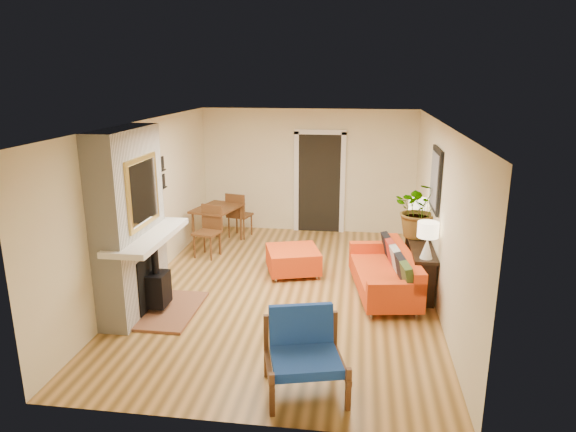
# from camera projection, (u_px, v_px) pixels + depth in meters

# --- Properties ---
(room_shell) EXTENTS (6.50, 6.50, 6.50)m
(room_shell) POSITION_uv_depth(u_px,v_px,m) (335.00, 180.00, 10.19)
(room_shell) COLOR tan
(room_shell) RESTS_ON ground
(fireplace) EXTENTS (1.09, 1.68, 2.60)m
(fireplace) POSITION_uv_depth(u_px,v_px,m) (132.00, 227.00, 7.07)
(fireplace) COLOR white
(fireplace) RESTS_ON ground
(sofa) EXTENTS (1.09, 1.99, 0.74)m
(sofa) POSITION_uv_depth(u_px,v_px,m) (388.00, 273.00, 7.88)
(sofa) COLOR silver
(sofa) RESTS_ON ground
(ottoman) EXTENTS (1.05, 1.05, 0.43)m
(ottoman) POSITION_uv_depth(u_px,v_px,m) (293.00, 259.00, 8.71)
(ottoman) COLOR silver
(ottoman) RESTS_ON ground
(blue_chair) EXTENTS (1.00, 0.98, 0.86)m
(blue_chair) POSITION_uv_depth(u_px,v_px,m) (304.00, 347.00, 5.48)
(blue_chair) COLOR brown
(blue_chair) RESTS_ON ground
(dining_table) EXTENTS (1.04, 1.80, 0.95)m
(dining_table) POSITION_uv_depth(u_px,v_px,m) (221.00, 215.00, 10.02)
(dining_table) COLOR brown
(dining_table) RESTS_ON ground
(console_table) EXTENTS (0.34, 1.85, 0.72)m
(console_table) POSITION_uv_depth(u_px,v_px,m) (420.00, 251.00, 8.13)
(console_table) COLOR black
(console_table) RESTS_ON ground
(lamp_near) EXTENTS (0.30, 0.30, 0.54)m
(lamp_near) POSITION_uv_depth(u_px,v_px,m) (428.00, 236.00, 7.29)
(lamp_near) COLOR white
(lamp_near) RESTS_ON console_table
(lamp_far) EXTENTS (0.30, 0.30, 0.54)m
(lamp_far) POSITION_uv_depth(u_px,v_px,m) (417.00, 210.00, 8.67)
(lamp_far) COLOR white
(lamp_far) RESTS_ON console_table
(houseplant) EXTENTS (0.89, 0.79, 0.93)m
(houseplant) POSITION_uv_depth(u_px,v_px,m) (420.00, 209.00, 8.22)
(houseplant) COLOR #1E5919
(houseplant) RESTS_ON console_table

